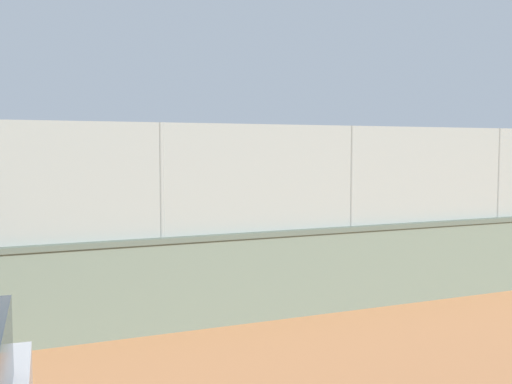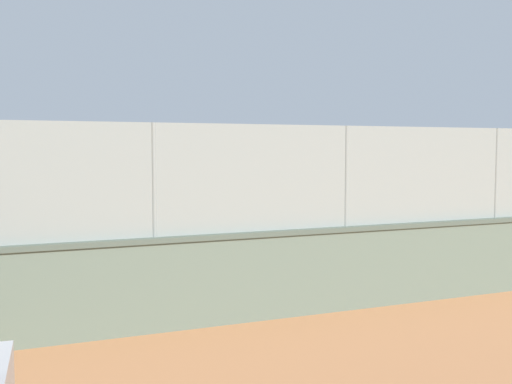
# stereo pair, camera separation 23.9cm
# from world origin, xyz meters

# --- Properties ---
(ground_plane) EXTENTS (260.00, 260.00, 0.00)m
(ground_plane) POSITION_xyz_m (0.00, 0.00, 0.00)
(ground_plane) COLOR #B27247
(perimeter_wall) EXTENTS (29.58, 0.80, 1.40)m
(perimeter_wall) POSITION_xyz_m (0.31, 12.69, 0.71)
(perimeter_wall) COLOR slate
(perimeter_wall) RESTS_ON ground_plane
(fence_panel_on_wall) EXTENTS (29.05, 0.54, 1.67)m
(fence_panel_on_wall) POSITION_xyz_m (0.31, 12.69, 2.23)
(fence_panel_on_wall) COLOR gray
(fence_panel_on_wall) RESTS_ON perimeter_wall
(player_crossing_court) EXTENTS (1.13, 0.73, 1.67)m
(player_crossing_court) POSITION_xyz_m (-4.02, -1.83, 0.99)
(player_crossing_court) COLOR #591919
(player_crossing_court) RESTS_ON ground_plane
(player_at_service_line) EXTENTS (0.71, 0.88, 1.56)m
(player_at_service_line) POSITION_xyz_m (5.62, 3.15, 0.91)
(player_at_service_line) COLOR #B2B2B2
(player_at_service_line) RESTS_ON ground_plane
(sports_ball) EXTENTS (0.19, 0.19, 0.19)m
(sports_ball) POSITION_xyz_m (-5.23, 0.05, 1.53)
(sports_ball) COLOR #3399D8
(spare_ball_by_wall) EXTENTS (0.07, 0.07, 0.07)m
(spare_ball_by_wall) POSITION_xyz_m (7.09, 10.96, 0.03)
(spare_ball_by_wall) COLOR #3399D8
(spare_ball_by_wall) RESTS_ON ground_plane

